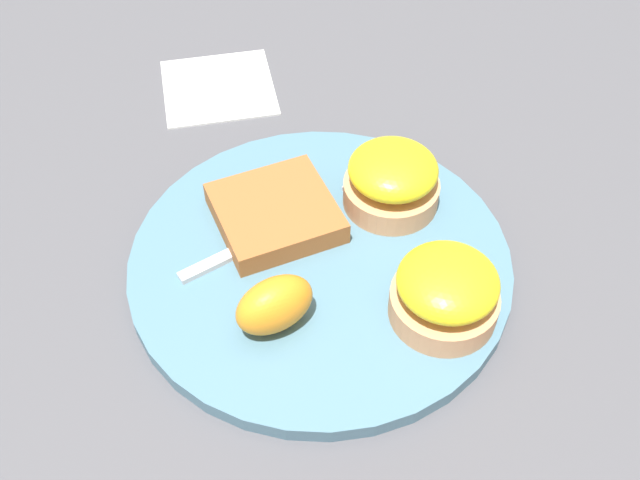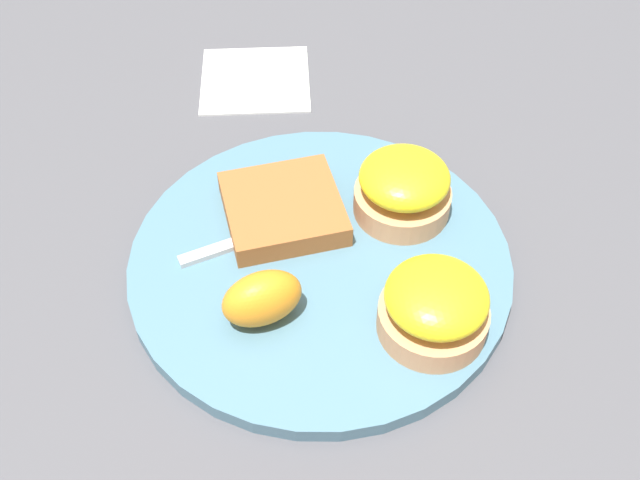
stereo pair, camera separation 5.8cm
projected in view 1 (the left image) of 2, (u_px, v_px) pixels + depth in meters
The scene contains 8 objects.
ground_plane at pixel (320, 268), 0.60m from camera, with size 1.10×1.10×0.00m, color #4C4C51.
plate at pixel (320, 262), 0.60m from camera, with size 0.30×0.30×0.01m, color slate.
sandwich_benedict_left at pixel (446, 292), 0.54m from camera, with size 0.08×0.08×0.05m.
sandwich_benedict_right at pixel (392, 180), 0.61m from camera, with size 0.08×0.08×0.05m.
hashbrown_patty at pixel (275, 213), 0.61m from camera, with size 0.09×0.09×0.02m, color #9E5A2C.
orange_wedge at pixel (275, 305), 0.53m from camera, with size 0.06×0.04×0.04m, color orange.
fork at pixel (305, 218), 0.62m from camera, with size 0.18×0.12×0.00m.
napkin at pixel (218, 87), 0.76m from camera, with size 0.11×0.11×0.00m, color white.
Camera 1 is at (-0.02, -0.38, 0.47)m, focal length 42.00 mm.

